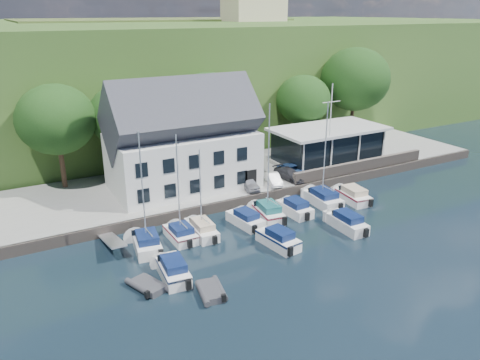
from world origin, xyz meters
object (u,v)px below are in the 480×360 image
(car_dgrey, at_px, (289,174))
(flagpole, at_px, (330,129))
(club_pavilion, at_px, (328,145))
(boat_r1_4, at_px, (268,168))
(boat_r2_2, at_px, (278,237))
(boat_r1_1, at_px, (179,193))
(boat_r1_2, at_px, (200,188))
(harbor_building, at_px, (183,145))
(car_blue, at_px, (293,170))
(boat_r1_5, at_px, (295,206))
(boat_r1_0, at_px, (143,196))
(boat_r1_7, at_px, (352,194))
(boat_r1_3, at_px, (245,218))
(boat_r1_6, at_px, (325,158))
(dinghy_1, at_px, (211,290))
(boat_r2_3, at_px, (346,220))
(boat_r2_0, at_px, (173,268))
(car_white, at_px, (273,179))
(car_silver, at_px, (248,183))
(dinghy_0, at_px, (148,284))

(car_dgrey, bearing_deg, flagpole, -6.59)
(club_pavilion, relative_size, car_dgrey, 3.32)
(boat_r1_4, xyz_separation_m, boat_r2_2, (-2.07, -4.92, -4.02))
(boat_r2_2, bearing_deg, boat_r1_1, 135.06)
(club_pavilion, bearing_deg, flagpole, -128.70)
(car_dgrey, distance_m, boat_r1_2, 14.14)
(boat_r1_2, xyz_separation_m, boat_r2_2, (4.53, -4.80, -3.41))
(harbor_building, height_order, car_blue, harbor_building)
(flagpole, relative_size, boat_r1_5, 1.79)
(car_blue, distance_m, flagpole, 5.94)
(harbor_building, relative_size, boat_r1_4, 1.50)
(boat_r1_0, height_order, boat_r1_7, boat_r1_0)
(boat_r1_2, xyz_separation_m, boat_r1_3, (4.15, -0.11, -3.47))
(boat_r1_6, relative_size, boat_r1_7, 1.51)
(dinghy_1, bearing_deg, boat_r1_5, 44.11)
(harbor_building, distance_m, boat_r1_1, 9.99)
(club_pavilion, bearing_deg, boat_r2_3, -123.04)
(club_pavilion, xyz_separation_m, boat_r1_3, (-16.08, -8.69, -2.34))
(boat_r1_1, distance_m, boat_r2_0, 6.71)
(boat_r1_3, height_order, boat_r1_7, boat_r1_7)
(car_white, distance_m, flagpole, 8.56)
(flagpole, relative_size, dinghy_1, 3.32)
(boat_r1_0, bearing_deg, boat_r1_7, 8.97)
(car_dgrey, xyz_separation_m, boat_r1_5, (-3.38, -5.83, -0.83))
(car_silver, xyz_separation_m, boat_r1_3, (-3.43, -5.38, -0.87))
(club_pavilion, height_order, boat_r1_4, boat_r1_4)
(car_silver, distance_m, flagpole, 11.16)
(car_white, distance_m, car_blue, 3.51)
(harbor_building, bearing_deg, boat_r1_5, -52.67)
(boat_r2_3, bearing_deg, boat_r1_0, 165.83)
(flagpole, height_order, boat_r1_6, flagpole)
(boat_r1_3, relative_size, boat_r1_4, 0.58)
(car_white, distance_m, boat_r1_3, 8.33)
(car_white, bearing_deg, boat_r1_7, -27.86)
(car_blue, bearing_deg, car_dgrey, -142.16)
(harbor_building, relative_size, car_white, 4.30)
(boat_r1_0, relative_size, dinghy_0, 3.17)
(boat_r1_2, distance_m, dinghy_0, 9.53)
(boat_r1_5, xyz_separation_m, dinghy_0, (-15.95, -5.44, -0.41))
(boat_r1_1, relative_size, boat_r2_0, 1.37)
(boat_r2_2, bearing_deg, car_white, 51.39)
(boat_r2_2, bearing_deg, flagpole, 30.30)
(harbor_building, xyz_separation_m, club_pavilion, (18.00, -0.50, -2.30))
(car_white, relative_size, boat_r2_2, 0.60)
(car_white, bearing_deg, boat_r1_0, -143.88)
(flagpole, bearing_deg, boat_r1_4, -153.84)
(boat_r1_7, bearing_deg, car_dgrey, 126.43)
(car_silver, relative_size, boat_r1_7, 0.55)
(boat_r1_6, distance_m, boat_r2_0, 18.94)
(harbor_building, relative_size, boat_r1_0, 1.57)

